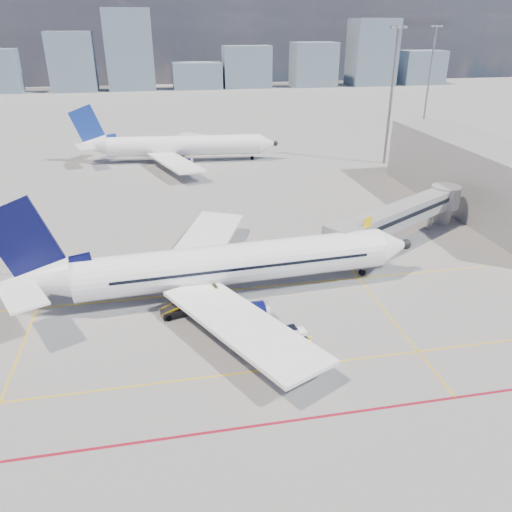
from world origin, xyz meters
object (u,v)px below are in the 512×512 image
(main_aircraft, at_px, (218,266))
(second_aircraft, at_px, (176,146))
(baggage_tug, at_px, (294,333))
(belt_loader, at_px, (184,308))
(ramp_worker, at_px, (310,344))
(cargo_dolly, at_px, (257,340))

(main_aircraft, height_order, second_aircraft, main_aircraft)
(baggage_tug, distance_m, belt_loader, 11.41)
(ramp_worker, bearing_deg, main_aircraft, 45.68)
(belt_loader, bearing_deg, second_aircraft, 74.07)
(second_aircraft, distance_m, cargo_dolly, 67.28)
(belt_loader, distance_m, ramp_worker, 13.35)
(main_aircraft, distance_m, ramp_worker, 13.63)
(baggage_tug, bearing_deg, second_aircraft, 87.53)
(main_aircraft, xyz_separation_m, belt_loader, (-3.91, -3.37, -2.60))
(baggage_tug, xyz_separation_m, cargo_dolly, (-3.57, -0.79, 0.32))
(main_aircraft, bearing_deg, baggage_tug, -63.69)
(baggage_tug, relative_size, cargo_dolly, 0.62)
(cargo_dolly, height_order, belt_loader, belt_loader)
(main_aircraft, height_order, ramp_worker, main_aircraft)
(cargo_dolly, height_order, ramp_worker, cargo_dolly)
(belt_loader, bearing_deg, main_aircraft, 26.89)
(baggage_tug, distance_m, cargo_dolly, 3.67)
(second_aircraft, bearing_deg, main_aircraft, -83.22)
(ramp_worker, bearing_deg, cargo_dolly, 90.97)
(second_aircraft, xyz_separation_m, baggage_tug, (7.31, -66.35, -2.57))
(main_aircraft, relative_size, ramp_worker, 26.57)
(belt_loader, bearing_deg, cargo_dolly, -64.15)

